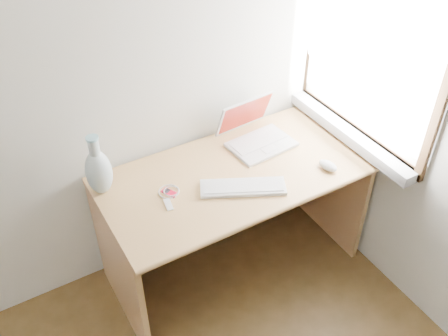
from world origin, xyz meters
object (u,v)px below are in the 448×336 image
laptop (257,134)px  vase (99,171)px  external_keyboard (243,187)px  desk (226,193)px

laptop → vase: vase is taller
external_keyboard → vase: 0.71m
vase → desk: bearing=-10.1°
desk → vase: vase is taller
desk → external_keyboard: (-0.03, -0.22, 0.22)m
desk → laptop: laptop is taller
laptop → vase: size_ratio=1.10×
external_keyboard → vase: vase is taller
laptop → vase: 0.89m
desk → vase: (-0.64, 0.11, 0.35)m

